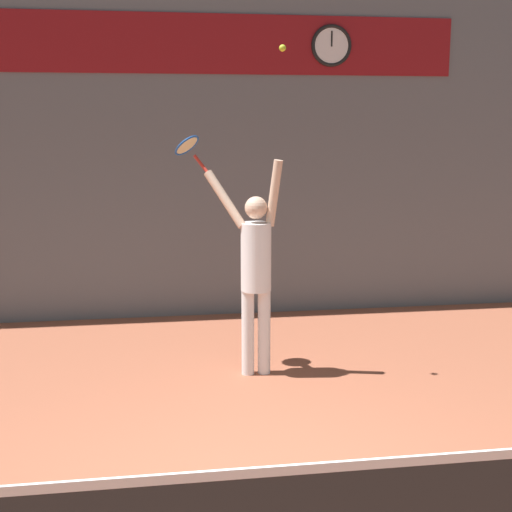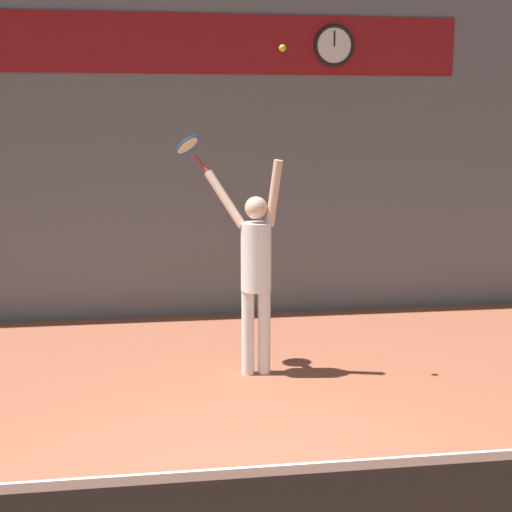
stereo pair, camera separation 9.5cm
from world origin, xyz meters
name	(u,v)px [view 2 (the right image)]	position (x,y,z in m)	size (l,w,h in m)	color
back_wall	(206,128)	(0.00, 5.19, 2.50)	(18.00, 0.10, 5.00)	slate
sponsor_banner	(205,44)	(0.00, 5.13, 3.55)	(6.60, 0.02, 0.74)	maroon
scoreboard_clock	(334,45)	(1.67, 5.11, 3.55)	(0.54, 0.05, 0.54)	white
tennis_player	(255,266)	(0.32, 2.78, 1.14)	(0.79, 0.47, 2.21)	white
tennis_racket	(189,147)	(-0.32, 3.18, 2.32)	(0.40, 0.38, 0.39)	red
tennis_ball	(282,48)	(0.56, 2.67, 3.26)	(0.07, 0.07, 0.07)	#CCDB2D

